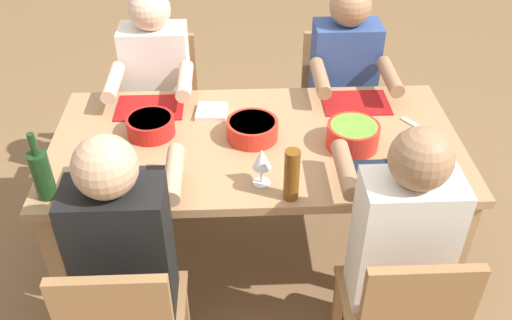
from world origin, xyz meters
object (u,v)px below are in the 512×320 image
object	(u,v)px
dining_table	(256,155)
napkin_stack	(212,112)
serving_bowl_pasta	(151,125)
chair_far_right	(335,98)
chair_far_left	(164,102)
diner_near_left	(125,247)
serving_bowl_salad	(353,134)
serving_bowl_greens	(252,128)
beer_bottle	(292,175)
wine_glass	(262,160)
diner_far_left	(157,85)
wine_bottle	(42,174)
diner_far_right	(344,81)
chair_near_right	(402,317)
diner_near_right	(398,238)

from	to	relation	value
dining_table	napkin_stack	world-z (taller)	napkin_stack
serving_bowl_pasta	chair_far_right	bearing A→B (deg)	35.99
chair_far_left	diner_near_left	bearing A→B (deg)	-90.00
serving_bowl_salad	serving_bowl_greens	bearing A→B (deg)	169.36
serving_bowl_greens	serving_bowl_salad	size ratio (longest dim) A/B	1.01
beer_bottle	wine_glass	world-z (taller)	beer_bottle
diner_near_left	wine_glass	world-z (taller)	diner_near_left
chair_far_right	diner_far_left	bearing A→B (deg)	-169.51
wine_glass	wine_bottle	bearing A→B (deg)	-177.27
dining_table	chair_far_left	xyz separation A→B (m)	(-0.50, 0.77, -0.17)
diner_far_right	napkin_stack	distance (m)	0.79
chair_far_right	napkin_stack	size ratio (longest dim) A/B	6.07
chair_near_right	serving_bowl_pasta	world-z (taller)	chair_near_right
dining_table	diner_near_right	bearing A→B (deg)	-49.69
wine_bottle	chair_far_left	bearing A→B (deg)	73.60
serving_bowl_greens	wine_glass	xyz separation A→B (m)	(0.02, -0.32, 0.07)
diner_far_left	napkin_stack	distance (m)	0.47
serving_bowl_pasta	napkin_stack	distance (m)	0.31
serving_bowl_salad	beer_bottle	xyz separation A→B (m)	(-0.30, -0.33, 0.05)
chair_near_right	napkin_stack	bearing A→B (deg)	125.04
diner_near_left	chair_near_right	world-z (taller)	diner_near_left
diner_near_left	napkin_stack	xyz separation A→B (m)	(0.30, 0.81, 0.05)
diner_near_left	diner_far_left	bearing A→B (deg)	90.00
diner_near_left	wine_glass	size ratio (longest dim) A/B	7.23
diner_far_right	diner_near_right	distance (m)	1.17
chair_far_right	napkin_stack	xyz separation A→B (m)	(-0.70, -0.55, 0.27)
serving_bowl_pasta	diner_far_right	bearing A→B (deg)	28.15
serving_bowl_salad	chair_near_right	bearing A→B (deg)	-83.37
dining_table	diner_near_right	size ratio (longest dim) A/B	1.50
chair_far_right	chair_far_left	bearing A→B (deg)	180.00
dining_table	diner_far_right	world-z (taller)	diner_far_right
diner_far_right	wine_bottle	size ratio (longest dim) A/B	4.14
chair_far_right	serving_bowl_pasta	xyz separation A→B (m)	(-0.96, -0.70, 0.30)
wine_bottle	diner_far_left	bearing A→B (deg)	70.57
chair_far_right	beer_bottle	world-z (taller)	beer_bottle
diner_near_left	napkin_stack	distance (m)	0.86
chair_near_right	serving_bowl_greens	size ratio (longest dim) A/B	3.75
diner_near_left	chair_far_left	world-z (taller)	diner_near_left
napkin_stack	serving_bowl_salad	bearing A→B (deg)	-24.79
diner_near_left	serving_bowl_greens	distance (m)	0.78
chair_near_right	serving_bowl_salad	xyz separation A→B (m)	(-0.08, 0.71, 0.32)
serving_bowl_pasta	wine_bottle	bearing A→B (deg)	-131.11
dining_table	diner_far_left	distance (m)	0.77
serving_bowl_salad	wine_glass	distance (m)	0.47
chair_far_left	serving_bowl_salad	xyz separation A→B (m)	(0.91, -0.83, 0.32)
chair_far_left	chair_near_right	world-z (taller)	same
diner_far_right	beer_bottle	distance (m)	1.06
diner_far_left	serving_bowl_salad	distance (m)	1.12
serving_bowl_salad	wine_bottle	world-z (taller)	wine_bottle
dining_table	beer_bottle	bearing A→B (deg)	-73.21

